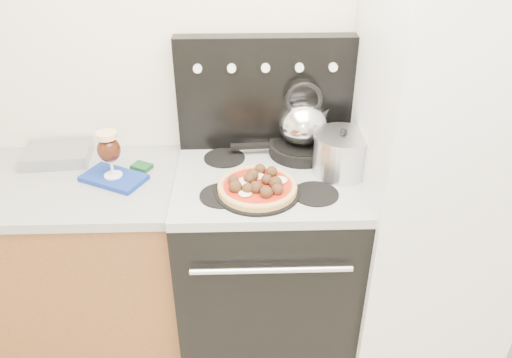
{
  "coord_description": "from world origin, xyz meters",
  "views": [
    {
      "loc": [
        -0.02,
        -0.59,
        1.98
      ],
      "look_at": [
        0.03,
        1.05,
        0.98
      ],
      "focal_mm": 35.0,
      "sensor_mm": 36.0,
      "label": 1
    }
  ],
  "objects_px": {
    "pizza": "(257,185)",
    "pizza_pan": "(257,191)",
    "stove_body": "(266,264)",
    "oven_mitt": "(114,178)",
    "beer_glass": "(110,154)",
    "skillet": "(301,148)",
    "base_cabinet": "(27,267)",
    "stock_pot": "(341,155)",
    "tea_kettle": "(303,119)",
    "fridge": "(438,169)"
  },
  "relations": [
    {
      "from": "fridge",
      "to": "stock_pot",
      "type": "xyz_separation_m",
      "value": [
        -0.4,
        0.04,
        0.05
      ]
    },
    {
      "from": "oven_mitt",
      "to": "tea_kettle",
      "type": "xyz_separation_m",
      "value": [
        0.79,
        0.17,
        0.18
      ]
    },
    {
      "from": "beer_glass",
      "to": "tea_kettle",
      "type": "bearing_deg",
      "value": 12.2
    },
    {
      "from": "beer_glass",
      "to": "base_cabinet",
      "type": "bearing_deg",
      "value": 178.54
    },
    {
      "from": "skillet",
      "to": "stock_pot",
      "type": "height_order",
      "value": "stock_pot"
    },
    {
      "from": "pizza",
      "to": "skillet",
      "type": "distance_m",
      "value": 0.37
    },
    {
      "from": "fridge",
      "to": "pizza",
      "type": "distance_m",
      "value": 0.75
    },
    {
      "from": "beer_glass",
      "to": "pizza",
      "type": "bearing_deg",
      "value": -13.57
    },
    {
      "from": "oven_mitt",
      "to": "beer_glass",
      "type": "bearing_deg",
      "value": 0.0
    },
    {
      "from": "base_cabinet",
      "to": "beer_glass",
      "type": "relative_size",
      "value": 7.19
    },
    {
      "from": "stock_pot",
      "to": "fridge",
      "type": "bearing_deg",
      "value": -5.67
    },
    {
      "from": "oven_mitt",
      "to": "stove_body",
      "type": "bearing_deg",
      "value": -1.18
    },
    {
      "from": "base_cabinet",
      "to": "oven_mitt",
      "type": "distance_m",
      "value": 0.67
    },
    {
      "from": "stock_pot",
      "to": "pizza_pan",
      "type": "bearing_deg",
      "value": -157.54
    },
    {
      "from": "skillet",
      "to": "beer_glass",
      "type": "bearing_deg",
      "value": -167.8
    },
    {
      "from": "oven_mitt",
      "to": "beer_glass",
      "type": "xyz_separation_m",
      "value": [
        0.0,
        0.0,
        0.11
      ]
    },
    {
      "from": "beer_glass",
      "to": "stock_pot",
      "type": "bearing_deg",
      "value": 0.09
    },
    {
      "from": "stove_body",
      "to": "pizza",
      "type": "relative_size",
      "value": 2.85
    },
    {
      "from": "base_cabinet",
      "to": "oven_mitt",
      "type": "height_order",
      "value": "oven_mitt"
    },
    {
      "from": "base_cabinet",
      "to": "pizza_pan",
      "type": "bearing_deg",
      "value": -8.27
    },
    {
      "from": "stove_body",
      "to": "beer_glass",
      "type": "relative_size",
      "value": 4.36
    },
    {
      "from": "pizza_pan",
      "to": "pizza",
      "type": "distance_m",
      "value": 0.03
    },
    {
      "from": "stock_pot",
      "to": "beer_glass",
      "type": "bearing_deg",
      "value": -179.91
    },
    {
      "from": "pizza",
      "to": "tea_kettle",
      "type": "bearing_deg",
      "value": 56.81
    },
    {
      "from": "fridge",
      "to": "base_cabinet",
      "type": "bearing_deg",
      "value": 178.41
    },
    {
      "from": "base_cabinet",
      "to": "beer_glass",
      "type": "height_order",
      "value": "beer_glass"
    },
    {
      "from": "pizza",
      "to": "skillet",
      "type": "relative_size",
      "value": 1.08
    },
    {
      "from": "fridge",
      "to": "pizza_pan",
      "type": "height_order",
      "value": "fridge"
    },
    {
      "from": "pizza",
      "to": "pizza_pan",
      "type": "bearing_deg",
      "value": 0.0
    },
    {
      "from": "stove_body",
      "to": "pizza",
      "type": "height_order",
      "value": "pizza"
    },
    {
      "from": "tea_kettle",
      "to": "beer_glass",
      "type": "bearing_deg",
      "value": -173.58
    },
    {
      "from": "pizza",
      "to": "stock_pot",
      "type": "height_order",
      "value": "stock_pot"
    },
    {
      "from": "pizza",
      "to": "oven_mitt",
      "type": "bearing_deg",
      "value": 166.43
    },
    {
      "from": "base_cabinet",
      "to": "fridge",
      "type": "distance_m",
      "value": 1.88
    },
    {
      "from": "pizza",
      "to": "stock_pot",
      "type": "xyz_separation_m",
      "value": [
        0.35,
        0.14,
        0.05
      ]
    },
    {
      "from": "oven_mitt",
      "to": "pizza",
      "type": "bearing_deg",
      "value": -13.57
    },
    {
      "from": "stove_body",
      "to": "fridge",
      "type": "bearing_deg",
      "value": -2.05
    },
    {
      "from": "oven_mitt",
      "to": "fridge",
      "type": "bearing_deg",
      "value": -1.63
    },
    {
      "from": "base_cabinet",
      "to": "tea_kettle",
      "type": "height_order",
      "value": "tea_kettle"
    },
    {
      "from": "beer_glass",
      "to": "stock_pot",
      "type": "xyz_separation_m",
      "value": [
        0.94,
        0.0,
        -0.02
      ]
    },
    {
      "from": "pizza_pan",
      "to": "skillet",
      "type": "relative_size",
      "value": 1.17
    },
    {
      "from": "oven_mitt",
      "to": "pizza_pan",
      "type": "bearing_deg",
      "value": -13.57
    },
    {
      "from": "beer_glass",
      "to": "fridge",
      "type": "bearing_deg",
      "value": -1.63
    },
    {
      "from": "base_cabinet",
      "to": "pizza_pan",
      "type": "height_order",
      "value": "pizza_pan"
    },
    {
      "from": "pizza_pan",
      "to": "beer_glass",
      "type": "bearing_deg",
      "value": 166.43
    },
    {
      "from": "base_cabinet",
      "to": "stock_pot",
      "type": "height_order",
      "value": "stock_pot"
    },
    {
      "from": "tea_kettle",
      "to": "stock_pot",
      "type": "distance_m",
      "value": 0.24
    },
    {
      "from": "oven_mitt",
      "to": "skillet",
      "type": "bearing_deg",
      "value": 12.2
    },
    {
      "from": "pizza",
      "to": "stock_pot",
      "type": "relative_size",
      "value": 1.36
    },
    {
      "from": "base_cabinet",
      "to": "fridge",
      "type": "bearing_deg",
      "value": -1.59
    }
  ]
}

